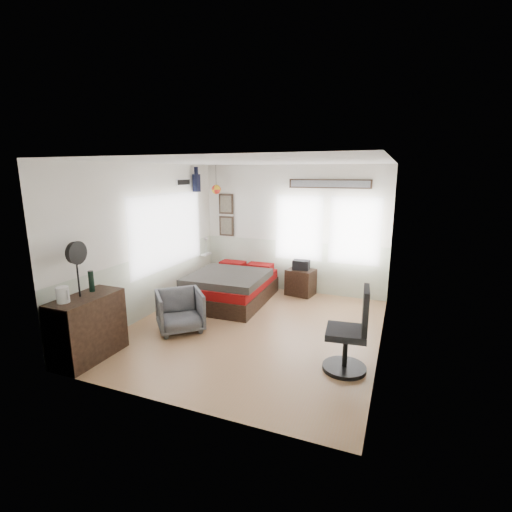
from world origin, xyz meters
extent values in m
cube|color=tan|center=(0.00, 0.00, -0.01)|extent=(4.00, 4.50, 0.01)
cube|color=silver|center=(0.00, 2.25, 1.35)|extent=(4.00, 0.02, 2.70)
cube|color=silver|center=(0.00, -2.25, 1.35)|extent=(4.00, 0.02, 2.70)
cube|color=silver|center=(-2.00, 0.00, 1.35)|extent=(0.02, 4.50, 2.70)
cube|color=silver|center=(2.00, 0.00, 1.35)|extent=(0.02, 4.50, 2.70)
cube|color=white|center=(0.00, 0.00, 2.70)|extent=(4.00, 4.50, 0.02)
cube|color=beige|center=(0.00, 2.24, 0.55)|extent=(4.00, 0.01, 1.10)
cube|color=beige|center=(-1.99, 0.00, 0.55)|extent=(0.01, 4.50, 1.10)
cube|color=beige|center=(1.99, 0.00, 0.55)|extent=(0.01, 4.50, 1.10)
cube|color=silver|center=(-1.96, 0.55, 1.45)|extent=(0.03, 2.20, 1.35)
cube|color=silver|center=(0.15, 2.21, 1.40)|extent=(0.95, 0.03, 1.30)
cube|color=silver|center=(1.30, 2.21, 1.40)|extent=(0.95, 0.03, 1.30)
cube|color=#38271B|center=(-1.55, 2.21, 1.35)|extent=(0.35, 0.03, 0.45)
cube|color=#38271B|center=(-1.55, 2.21, 1.85)|extent=(0.35, 0.03, 0.45)
cube|color=#7F7259|center=(-1.55, 2.20, 1.35)|extent=(0.27, 0.01, 0.37)
cube|color=#7F7259|center=(-1.55, 2.20, 1.85)|extent=(0.27, 0.01, 0.37)
cube|color=#38271B|center=(0.75, 2.21, 2.32)|extent=(1.65, 0.03, 0.18)
cube|color=gray|center=(0.75, 2.20, 2.32)|extent=(1.58, 0.01, 0.13)
cube|color=white|center=(-1.97, 1.15, 2.35)|extent=(0.02, 0.48, 0.14)
sphere|color=red|center=(-1.65, 1.95, 2.18)|extent=(0.20, 0.20, 0.20)
cube|color=black|center=(-0.90, 1.12, 0.16)|extent=(1.42, 1.99, 0.31)
cube|color=maroon|center=(-0.90, 1.12, 0.40)|extent=(1.38, 1.95, 0.17)
cube|color=#373532|center=(-0.90, 0.91, 0.55)|extent=(1.46, 1.44, 0.14)
cube|color=maroon|center=(-1.22, 1.90, 0.55)|extent=(0.54, 0.35, 0.14)
cube|color=maroon|center=(-0.58, 1.90, 0.55)|extent=(0.54, 0.35, 0.14)
cube|color=black|center=(-1.74, -1.74, 0.45)|extent=(0.48, 1.00, 0.90)
imported|color=slate|center=(-1.09, -0.47, 0.33)|extent=(1.01, 1.01, 0.66)
cube|color=black|center=(0.27, 2.03, 0.28)|extent=(0.62, 0.53, 0.55)
cylinder|color=black|center=(1.62, -0.76, 0.03)|extent=(0.57, 0.57, 0.05)
cylinder|color=black|center=(1.62, -0.76, 0.27)|extent=(0.07, 0.07, 0.44)
cube|color=#2F2F33|center=(1.62, -0.76, 0.53)|extent=(0.56, 0.56, 0.09)
cube|color=#2F2F33|center=(1.83, -0.74, 0.86)|extent=(0.12, 0.47, 0.57)
cylinder|color=silver|center=(-1.80, -2.03, 1.00)|extent=(0.16, 0.16, 0.21)
cube|color=silver|center=(-1.71, -2.03, 1.02)|extent=(0.02, 0.02, 0.13)
cylinder|color=black|center=(-1.81, -1.54, 1.05)|extent=(0.07, 0.07, 0.30)
cylinder|color=black|center=(-1.79, -1.77, 1.19)|extent=(0.02, 0.02, 0.59)
cylinder|color=black|center=(-1.79, -1.77, 1.51)|extent=(0.08, 0.30, 0.29)
cylinder|color=black|center=(-1.75, -1.77, 1.51)|extent=(0.04, 0.31, 0.31)
cube|color=black|center=(0.27, 2.03, 0.65)|extent=(0.34, 0.22, 0.20)
camera|label=1|loc=(2.18, -5.31, 2.53)|focal=26.00mm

